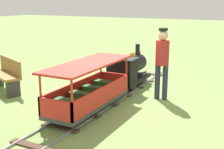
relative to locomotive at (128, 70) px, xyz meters
name	(u,v)px	position (x,y,z in m)	size (l,w,h in m)	color
ground_plane	(111,98)	(0.00, -0.95, -0.48)	(60.00, 60.00, 0.00)	#75934C
track	(110,98)	(0.00, -1.03, -0.47)	(0.76, 6.05, 0.04)	gray
locomotive	(128,70)	(0.00, 0.00, 0.00)	(0.72, 1.45, 1.02)	black
passenger_car	(89,91)	(0.00, -1.93, -0.06)	(0.82, 2.35, 0.97)	#3F3F3F
conductor_person	(162,58)	(1.05, -0.51, 0.47)	(0.30, 0.30, 1.62)	#282D47
park_bench	(6,75)	(-2.56, -1.66, -0.07)	(1.35, 0.90, 0.82)	olive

